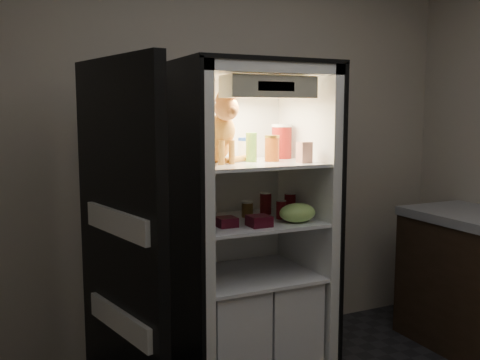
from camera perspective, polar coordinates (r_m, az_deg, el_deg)
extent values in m
plane|color=#A69C8B|center=(3.60, -2.20, 3.53)|extent=(3.60, 0.00, 3.60)
cube|color=white|center=(3.53, -1.34, -3.49)|extent=(0.85, 0.06, 1.85)
cube|color=white|center=(3.10, -5.63, -5.05)|extent=(0.06, 0.70, 1.85)
cube|color=white|center=(3.44, 6.89, -3.84)|extent=(0.06, 0.70, 1.85)
cube|color=white|center=(3.19, 1.00, 11.51)|extent=(0.85, 0.70, 0.06)
cube|color=black|center=(3.08, -6.37, -5.12)|extent=(0.02, 0.72, 1.87)
cube|color=black|center=(3.46, 7.48, -3.78)|extent=(0.02, 0.72, 1.87)
cube|color=black|center=(3.19, 1.00, 12.26)|extent=(0.90, 0.72, 0.02)
cube|color=white|center=(3.17, 1.21, 1.76)|extent=(0.73, 0.62, 0.02)
cube|color=white|center=(3.22, 1.20, -4.45)|extent=(0.73, 0.62, 0.02)
cube|color=white|center=(3.32, -1.63, -14.57)|extent=(0.34, 0.58, 0.48)
cube|color=white|center=(3.46, 3.84, -13.62)|extent=(0.34, 0.58, 0.48)
cube|color=white|center=(3.30, 1.18, -10.06)|extent=(0.73, 0.62, 0.02)
cube|color=beige|center=(2.97, 3.07, 9.88)|extent=(0.52, 0.18, 0.12)
cube|color=black|center=(2.90, 3.88, 9.94)|extent=(0.22, 0.01, 0.05)
cube|color=black|center=(2.77, -12.65, -6.69)|extent=(0.25, 0.86, 1.85)
cube|color=white|center=(2.82, -12.44, -14.39)|extent=(0.20, 0.63, 0.12)
cube|color=white|center=(2.68, -12.73, -4.40)|extent=(0.20, 0.63, 0.12)
ellipsoid|color=#BC6C18|center=(3.16, -3.05, 3.81)|extent=(0.24, 0.29, 0.22)
ellipsoid|color=#BC6C18|center=(3.06, -2.10, 5.28)|extent=(0.19, 0.17, 0.19)
sphere|color=#BC5524|center=(3.00, -1.45, 7.64)|extent=(0.15, 0.15, 0.14)
sphere|color=#BC5524|center=(2.95, -0.87, 7.34)|extent=(0.07, 0.07, 0.06)
cone|color=#BC5524|center=(2.99, -2.25, 8.94)|extent=(0.06, 0.06, 0.06)
cone|color=#BC5524|center=(3.03, -0.87, 8.92)|extent=(0.06, 0.06, 0.06)
cylinder|color=#BC6C18|center=(2.99, -1.98, 2.93)|extent=(0.04, 0.04, 0.14)
cylinder|color=#BC6C18|center=(3.03, -0.89, 2.98)|extent=(0.04, 0.04, 0.14)
cylinder|color=#BC6C18|center=(3.14, -0.36, 2.24)|extent=(0.23, 0.16, 0.04)
cylinder|color=#227E2A|center=(3.17, 1.22, 3.38)|extent=(0.07, 0.07, 0.16)
cylinder|color=#227E2A|center=(3.17, 1.22, 4.94)|extent=(0.07, 0.07, 0.01)
cylinder|color=white|center=(3.32, 0.62, 3.20)|extent=(0.10, 0.10, 0.12)
cylinder|color=#193EB2|center=(3.32, 0.62, 4.38)|extent=(0.10, 0.10, 0.02)
cylinder|color=maroon|center=(3.20, 3.42, 3.25)|extent=(0.09, 0.09, 0.14)
cylinder|color=gold|center=(3.20, 3.44, 4.65)|extent=(0.09, 0.09, 0.02)
cylinder|color=maroon|center=(3.40, 4.46, 3.98)|extent=(0.13, 0.13, 0.20)
cylinder|color=white|center=(3.40, 4.47, 5.81)|extent=(0.13, 0.13, 0.02)
cube|color=silver|center=(3.13, 6.88, 2.95)|extent=(0.07, 0.07, 0.12)
cylinder|color=black|center=(3.39, 2.75, -2.55)|extent=(0.07, 0.07, 0.13)
cylinder|color=#B2B2B2|center=(3.38, 2.76, -1.41)|extent=(0.07, 0.07, 0.00)
cylinder|color=black|center=(3.40, 5.35, -2.56)|extent=(0.07, 0.07, 0.13)
cylinder|color=#B2B2B2|center=(3.39, 5.37, -1.45)|extent=(0.07, 0.07, 0.00)
cylinder|color=black|center=(3.25, 4.40, -3.20)|extent=(0.06, 0.06, 0.11)
cylinder|color=#B2B2B2|center=(3.24, 4.41, -2.23)|extent=(0.06, 0.06, 0.00)
cylinder|color=#4F3716|center=(3.30, 0.79, -3.21)|extent=(0.07, 0.07, 0.09)
cylinder|color=#B2B2B2|center=(3.29, 0.79, -2.36)|extent=(0.07, 0.07, 0.01)
ellipsoid|color=#94D262|center=(3.16, 6.15, -3.49)|extent=(0.23, 0.16, 0.11)
cube|color=#4B0C1B|center=(3.03, -1.46, -4.49)|extent=(0.11, 0.11, 0.05)
cube|color=#4B0C1B|center=(3.04, 2.06, -4.39)|extent=(0.12, 0.12, 0.06)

